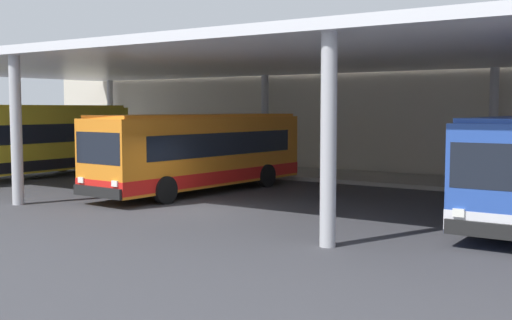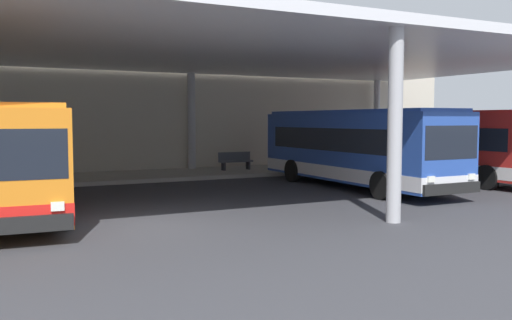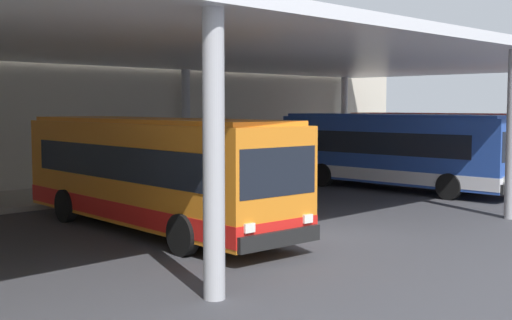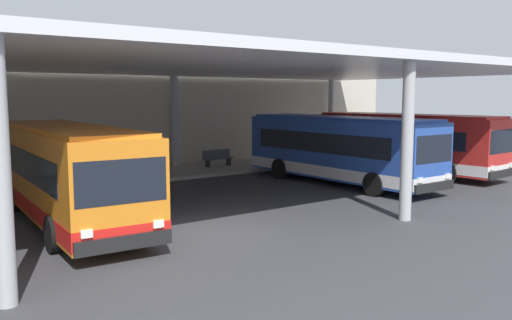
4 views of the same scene
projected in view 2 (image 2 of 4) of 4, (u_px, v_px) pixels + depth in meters
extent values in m
plane|color=#3D3D42|center=(146.00, 226.00, 14.39)|extent=(200.00, 200.00, 0.00)
cube|color=#A39E93|center=(77.00, 179.00, 24.86)|extent=(42.00, 4.50, 0.18)
cube|color=beige|center=(65.00, 101.00, 27.49)|extent=(48.00, 1.60, 7.43)
cube|color=silver|center=(101.00, 44.00, 18.89)|extent=(40.00, 17.00, 0.30)
cylinder|color=#B2B2B7|center=(395.00, 126.00, 14.72)|extent=(0.40, 0.40, 5.25)
cylinder|color=#B2B2B7|center=(192.00, 123.00, 28.99)|extent=(0.40, 0.40, 5.25)
cylinder|color=#B2B2B7|center=(376.00, 122.00, 34.49)|extent=(0.40, 0.40, 5.25)
cube|color=orange|center=(14.00, 156.00, 16.34)|extent=(3.12, 10.53, 2.70)
cube|color=red|center=(15.00, 189.00, 16.41)|extent=(3.14, 10.55, 0.50)
cube|color=black|center=(14.00, 146.00, 16.45)|extent=(3.04, 8.66, 0.90)
cube|color=black|center=(11.00, 155.00, 11.59)|extent=(2.30, 0.26, 1.10)
cube|color=black|center=(13.00, 225.00, 11.62)|extent=(2.46, 0.31, 0.36)
cube|color=orange|center=(13.00, 109.00, 16.23)|extent=(2.89, 10.10, 0.12)
cube|color=yellow|center=(10.00, 116.00, 11.56)|extent=(1.75, 0.22, 0.28)
cube|color=white|center=(58.00, 206.00, 11.96)|extent=(0.28, 0.10, 0.20)
cylinder|color=black|center=(67.00, 210.00, 13.95)|extent=(0.34, 1.01, 1.00)
cylinder|color=black|center=(54.00, 184.00, 19.53)|extent=(0.34, 1.01, 1.00)
cube|color=#284CA8|center=(354.00, 146.00, 22.39)|extent=(2.53, 10.41, 2.70)
cube|color=silver|center=(354.00, 171.00, 22.47)|extent=(2.55, 10.43, 0.50)
cube|color=black|center=(352.00, 139.00, 22.50)|extent=(2.57, 8.54, 0.90)
cube|color=black|center=(451.00, 142.00, 17.78)|extent=(2.30, 0.13, 1.10)
cube|color=black|center=(452.00, 189.00, 17.81)|extent=(2.45, 0.17, 0.36)
cube|color=#2A50B0|center=(354.00, 112.00, 22.29)|extent=(2.33, 9.99, 0.12)
cube|color=yellow|center=(451.00, 117.00, 17.75)|extent=(1.75, 0.13, 0.28)
cube|color=white|center=(431.00, 179.00, 17.39)|extent=(0.28, 0.08, 0.20)
cube|color=white|center=(471.00, 177.00, 18.20)|extent=(0.28, 0.08, 0.20)
cylinder|color=black|center=(381.00, 185.00, 19.06)|extent=(0.28, 1.00, 1.00)
cylinder|color=black|center=(434.00, 182.00, 20.16)|extent=(0.28, 1.00, 1.00)
cylinder|color=black|center=(293.00, 171.00, 24.48)|extent=(0.28, 1.00, 1.00)
cylinder|color=black|center=(338.00, 169.00, 25.58)|extent=(0.28, 1.00, 1.00)
cube|color=red|center=(444.00, 143.00, 25.01)|extent=(3.11, 10.53, 2.70)
cube|color=white|center=(444.00, 165.00, 25.09)|extent=(3.13, 10.55, 0.50)
cube|color=black|center=(442.00, 137.00, 25.12)|extent=(3.04, 8.66, 0.90)
cube|color=red|center=(445.00, 113.00, 24.91)|extent=(2.89, 10.10, 0.12)
cylinder|color=black|center=(487.00, 177.00, 21.70)|extent=(0.34, 1.01, 1.00)
cylinder|color=black|center=(380.00, 166.00, 26.96)|extent=(0.34, 1.01, 1.00)
cylinder|color=black|center=(416.00, 164.00, 28.18)|extent=(0.34, 1.01, 1.00)
cube|color=#4C515B|center=(236.00, 161.00, 28.37)|extent=(1.80, 0.44, 0.08)
cube|color=#4C515B|center=(234.00, 156.00, 28.53)|extent=(1.80, 0.06, 0.44)
cube|color=#2D2D33|center=(223.00, 166.00, 28.07)|extent=(0.10, 0.36, 0.45)
cube|color=#2D2D33|center=(248.00, 165.00, 28.70)|extent=(0.10, 0.36, 0.45)
cylinder|color=#33383D|center=(283.00, 160.00, 29.48)|extent=(0.48, 0.48, 0.90)
cylinder|color=black|center=(283.00, 151.00, 29.44)|extent=(0.52, 0.52, 0.08)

